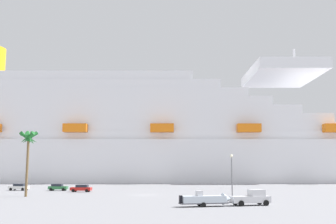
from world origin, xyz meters
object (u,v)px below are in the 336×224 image
object	(u,v)px
cruise_ship	(85,139)
street_lamp	(230,169)
pickup_truck	(249,198)
parked_car_green_wagon	(56,187)
small_boat_on_trailer	(206,199)
parked_car_red_hatchback	(79,188)
parked_car_white_van	(17,187)
palm_tree	(26,142)

from	to	relation	value
cruise_ship	street_lamp	bearing A→B (deg)	-61.87
pickup_truck	cruise_ship	bearing A→B (deg)	114.29
street_lamp	parked_car_green_wagon	distance (m)	43.60
small_boat_on_trailer	parked_car_red_hatchback	distance (m)	41.97
small_boat_on_trailer	parked_car_white_van	xyz separation A→B (m)	(-40.67, 39.94, -0.13)
pickup_truck	parked_car_green_wagon	world-z (taller)	pickup_truck
cruise_ship	small_boat_on_trailer	world-z (taller)	cruise_ship
street_lamp	parked_car_green_wagon	xyz separation A→B (m)	(-37.29, 22.20, -4.20)
street_lamp	parked_car_red_hatchback	world-z (taller)	street_lamp
small_boat_on_trailer	pickup_truck	bearing A→B (deg)	13.96
palm_tree	parked_car_green_wagon	distance (m)	21.99
small_boat_on_trailer	street_lamp	xyz separation A→B (m)	(6.03, 16.89, 4.07)
street_lamp	parked_car_red_hatchback	bearing A→B (deg)	150.93
parked_car_green_wagon	pickup_truck	bearing A→B (deg)	-44.95
small_boat_on_trailer	parked_car_white_van	world-z (taller)	small_boat_on_trailer
parked_car_red_hatchback	parked_car_green_wagon	xyz separation A→B (m)	(-6.59, 5.13, 0.00)
cruise_ship	parked_car_green_wagon	size ratio (longest dim) A/B	69.04
pickup_truck	parked_car_green_wagon	xyz separation A→B (m)	(-37.58, 37.52, -0.21)
pickup_truck	palm_tree	xyz separation A→B (m)	(-38.01, 17.53, 8.96)
small_boat_on_trailer	palm_tree	world-z (taller)	palm_tree
pickup_truck	street_lamp	bearing A→B (deg)	91.08
palm_tree	parked_car_white_van	size ratio (longest dim) A/B	2.52
palm_tree	parked_car_white_van	bearing A→B (deg)	113.30
parked_car_green_wagon	cruise_ship	bearing A→B (deg)	95.19
parked_car_green_wagon	small_boat_on_trailer	bearing A→B (deg)	-51.35
parked_car_white_van	palm_tree	bearing A→B (deg)	-66.70
pickup_truck	parked_car_green_wagon	distance (m)	53.10
cruise_ship	parked_car_white_van	size ratio (longest dim) A/B	61.09
small_boat_on_trailer	parked_car_green_wagon	size ratio (longest dim) A/B	1.94
pickup_truck	street_lamp	world-z (taller)	street_lamp
street_lamp	parked_car_red_hatchback	distance (m)	35.37
parked_car_red_hatchback	street_lamp	bearing A→B (deg)	-29.07
cruise_ship	pickup_truck	xyz separation A→B (m)	(42.78, -94.79, -15.23)
cruise_ship	palm_tree	size ratio (longest dim) A/B	24.28
street_lamp	palm_tree	bearing A→B (deg)	176.64
parked_car_green_wagon	palm_tree	bearing A→B (deg)	-91.25
parked_car_white_van	small_boat_on_trailer	bearing A→B (deg)	-44.49
palm_tree	parked_car_white_van	xyz separation A→B (m)	(-8.97, 20.84, -9.18)
palm_tree	street_lamp	size ratio (longest dim) A/B	1.60
pickup_truck	palm_tree	distance (m)	42.81
pickup_truck	palm_tree	bearing A→B (deg)	155.24
cruise_ship	parked_car_green_wagon	xyz separation A→B (m)	(5.20, -57.27, -15.44)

